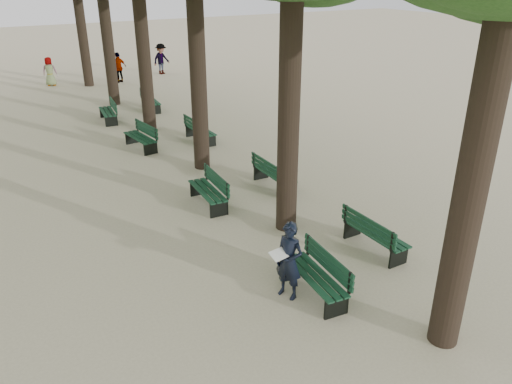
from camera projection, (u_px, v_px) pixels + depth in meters
ground at (308, 307)px, 9.84m from camera, size 120.00×120.00×0.00m
bench_left_0 at (315, 283)px, 10.11m from camera, size 0.77×1.85×0.92m
bench_left_1 at (208, 196)px, 13.97m from camera, size 0.72×1.84×0.92m
bench_left_2 at (141, 142)px, 18.39m from camera, size 0.76×1.85×0.92m
bench_left_3 at (108, 115)px, 21.70m from camera, size 0.79×1.86×0.92m
bench_right_0 at (375, 240)px, 11.72m from camera, size 0.60×1.81×0.92m
bench_right_1 at (274, 179)px, 15.12m from camera, size 0.64×1.82×0.92m
bench_right_2 at (200, 135)px, 19.19m from camera, size 0.58×1.80×0.92m
bench_right_3 at (151, 105)px, 23.45m from camera, size 0.76×1.85×0.92m
man_with_map at (289, 261)px, 9.85m from camera, size 0.72×0.74×1.66m
pedestrian_b at (161, 59)px, 31.33m from camera, size 1.26×0.77×1.87m
pedestrian_d at (50, 71)px, 28.23m from camera, size 0.84×0.59×1.59m
pedestrian_c at (119, 67)px, 29.00m from camera, size 1.07×0.67×1.73m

